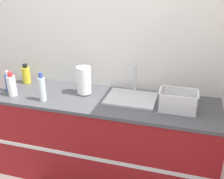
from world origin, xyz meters
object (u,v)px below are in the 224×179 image
bottle_blue (8,82)px  bottle_clear (42,89)px  paper_towel_roll (84,80)px  dish_rack (178,103)px  bottle_yellow (26,75)px  sink (131,97)px  bottle_white_spray (12,85)px

bottle_blue → bottle_clear: bearing=-13.0°
paper_towel_roll → dish_rack: size_ratio=0.84×
dish_rack → bottle_yellow: bottle_yellow is taller
sink → bottle_clear: sink is taller
bottle_blue → bottle_white_spray: bearing=-39.0°
bottle_blue → bottle_yellow: bottle_blue is taller
paper_towel_roll → bottle_blue: paper_towel_roll is taller
sink → bottle_yellow: (-1.20, 0.10, 0.07)m
bottle_clear → paper_towel_roll: bearing=38.6°
bottle_white_spray → bottle_clear: size_ratio=0.87×
paper_towel_roll → sink: bearing=1.0°
sink → bottle_clear: (-0.79, -0.26, 0.10)m
sink → bottle_white_spray: sink is taller
dish_rack → bottle_white_spray: bottle_white_spray is taller
bottle_yellow → bottle_clear: bearing=-41.6°
sink → bottle_white_spray: 1.17m
bottle_clear → dish_rack: bearing=7.7°
paper_towel_roll → bottle_clear: paper_towel_roll is taller
bottle_white_spray → bottle_yellow: bearing=100.2°
bottle_clear → bottle_yellow: size_ratio=1.29×
sink → paper_towel_roll: 0.49m
paper_towel_roll → bottle_clear: (-0.32, -0.25, -0.02)m
bottle_yellow → paper_towel_roll: bearing=-8.5°
dish_rack → bottle_white_spray: size_ratio=1.39×
paper_towel_roll → bottle_white_spray: size_ratio=1.17×
paper_towel_roll → bottle_blue: size_ratio=1.28×
paper_towel_roll → bottle_blue: bearing=-168.9°
bottle_white_spray → bottle_blue: 0.13m
dish_rack → bottle_white_spray: (-1.57, -0.14, 0.04)m
bottle_clear → bottle_yellow: 0.54m
dish_rack → bottle_clear: bearing=-172.3°
paper_towel_roll → bottle_white_spray: bearing=-160.9°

